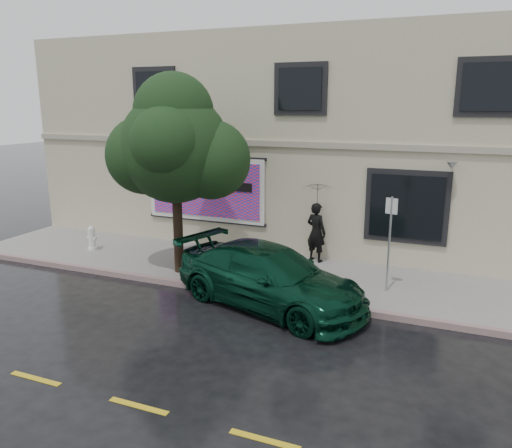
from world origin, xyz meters
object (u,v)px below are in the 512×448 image
at_px(car, 269,277).
at_px(fire_hydrant, 92,238).
at_px(street_tree, 175,149).
at_px(pedestrian, 316,232).

relative_size(car, fire_hydrant, 6.37).
xyz_separation_m(car, street_tree, (-3.11, 1.00, 2.88)).
xyz_separation_m(street_tree, fire_hydrant, (-3.74, 0.80, -3.08)).
bearing_deg(fire_hydrant, pedestrian, 16.93).
height_order(pedestrian, fire_hydrant, pedestrian).
bearing_deg(fire_hydrant, street_tree, -7.94).
distance_m(car, pedestrian, 3.42).
bearing_deg(car, fire_hydrant, 93.41).
bearing_deg(car, pedestrian, 14.75).
relative_size(car, street_tree, 1.01).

